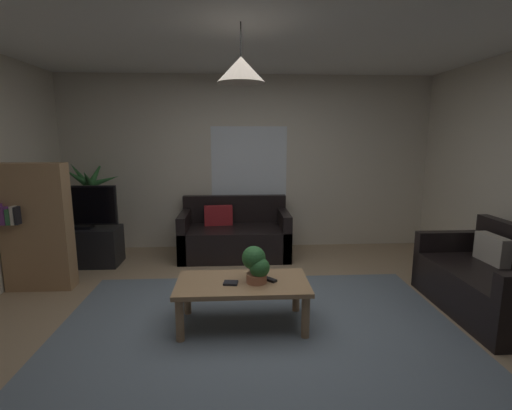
{
  "coord_description": "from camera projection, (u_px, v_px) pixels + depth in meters",
  "views": [
    {
      "loc": [
        -0.19,
        -3.1,
        1.68
      ],
      "look_at": [
        0.0,
        0.3,
        1.05
      ],
      "focal_mm": 26.19,
      "sensor_mm": 36.0,
      "label": 1
    }
  ],
  "objects": [
    {
      "name": "potted_plant_on_table",
      "position": [
        256.0,
        264.0,
        3.26
      ],
      "size": [
        0.24,
        0.24,
        0.32
      ],
      "color": "#B77051",
      "rests_on": "coffee_table"
    },
    {
      "name": "tv_stand",
      "position": [
        85.0,
        246.0,
        4.92
      ],
      "size": [
        0.9,
        0.44,
        0.5
      ],
      "primitive_type": "cube",
      "color": "black",
      "rests_on": "ground"
    },
    {
      "name": "floor",
      "position": [
        258.0,
        327.0,
        3.36
      ],
      "size": [
        5.46,
        5.01,
        0.02
      ],
      "primitive_type": "cube",
      "color": "#9E8466",
      "rests_on": "ground"
    },
    {
      "name": "window_pane",
      "position": [
        249.0,
        166.0,
        5.59
      ],
      "size": [
        1.13,
        0.01,
        1.18
      ],
      "primitive_type": "cube",
      "color": "white"
    },
    {
      "name": "couch_under_window",
      "position": [
        235.0,
        237.0,
        5.29
      ],
      "size": [
        1.51,
        0.82,
        0.82
      ],
      "color": "black",
      "rests_on": "ground"
    },
    {
      "name": "coffee_table",
      "position": [
        243.0,
        288.0,
        3.31
      ],
      "size": [
        1.17,
        0.61,
        0.41
      ],
      "color": "#A87F56",
      "rests_on": "ground"
    },
    {
      "name": "pendant_lamp",
      "position": [
        241.0,
        70.0,
        2.97
      ],
      "size": [
        0.39,
        0.39,
        0.46
      ],
      "color": "black"
    },
    {
      "name": "book_on_table_0",
      "position": [
        231.0,
        283.0,
        3.24
      ],
      "size": [
        0.13,
        0.11,
        0.02
      ],
      "primitive_type": "cube",
      "rotation": [
        0.0,
        0.0,
        -0.13
      ],
      "color": "black",
      "rests_on": "coffee_table"
    },
    {
      "name": "potted_palm_corner",
      "position": [
        92.0,
        216.0,
        5.3
      ],
      "size": [
        0.79,
        0.83,
        1.38
      ],
      "color": "brown",
      "rests_on": "ground"
    },
    {
      "name": "remote_on_table_0",
      "position": [
        269.0,
        279.0,
        3.32
      ],
      "size": [
        0.15,
        0.15,
        0.02
      ],
      "primitive_type": "cube",
      "rotation": [
        0.0,
        0.0,
        3.89
      ],
      "color": "black",
      "rests_on": "coffee_table"
    },
    {
      "name": "bookshelf_corner",
      "position": [
        36.0,
        227.0,
        4.07
      ],
      "size": [
        0.7,
        0.31,
        1.4
      ],
      "color": "#A87F56",
      "rests_on": "ground"
    },
    {
      "name": "wall_back",
      "position": [
        248.0,
        163.0,
        5.61
      ],
      "size": [
        5.58,
        0.06,
        2.56
      ],
      "primitive_type": "cube",
      "color": "beige",
      "rests_on": "ground"
    },
    {
      "name": "ceiling",
      "position": [
        258.0,
        19.0,
        2.89
      ],
      "size": [
        5.46,
        5.01,
        0.02
      ],
      "primitive_type": "cube",
      "color": "white"
    },
    {
      "name": "rug",
      "position": [
        259.0,
        337.0,
        3.16
      ],
      "size": [
        3.55,
        2.76,
        0.01
      ],
      "primitive_type": "cube",
      "color": "slate",
      "rests_on": "ground"
    },
    {
      "name": "tv",
      "position": [
        81.0,
        207.0,
        4.8
      ],
      "size": [
        0.91,
        0.16,
        0.56
      ],
      "color": "black",
      "rests_on": "tv_stand"
    },
    {
      "name": "couch_right_side",
      "position": [
        492.0,
        285.0,
        3.57
      ],
      "size": [
        0.82,
        1.4,
        0.82
      ],
      "rotation": [
        0.0,
        0.0,
        -1.57
      ],
      "color": "black",
      "rests_on": "ground"
    }
  ]
}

